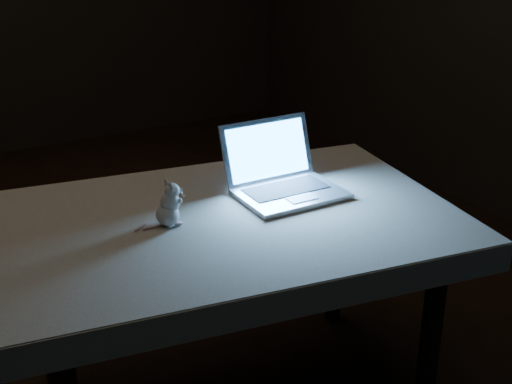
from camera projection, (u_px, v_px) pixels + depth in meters
floor at (113, 332)px, 2.81m from camera, size 5.00×5.00×0.00m
table at (230, 314)px, 2.29m from camera, size 1.45×1.05×0.71m
tablecloth at (203, 230)px, 2.15m from camera, size 1.43×0.96×0.09m
laptop at (291, 164)px, 2.24m from camera, size 0.35×0.30×0.23m
plush_mouse at (167, 204)px, 2.06m from camera, size 0.11×0.11×0.14m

